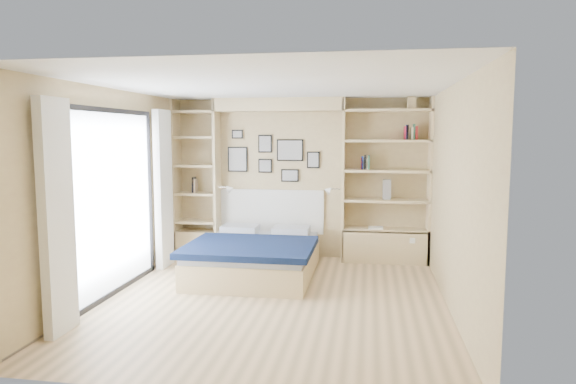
# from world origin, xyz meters

# --- Properties ---
(ground) EXTENTS (4.50, 4.50, 0.00)m
(ground) POSITION_xyz_m (0.00, 0.00, 0.00)
(ground) COLOR #D6B283
(ground) RESTS_ON ground
(room_shell) EXTENTS (4.50, 4.50, 4.50)m
(room_shell) POSITION_xyz_m (-0.39, 1.52, 1.08)
(room_shell) COLOR tan
(room_shell) RESTS_ON ground
(bed) EXTENTS (1.68, 2.22, 1.07)m
(bed) POSITION_xyz_m (-0.45, 1.07, 0.27)
(bed) COLOR #D5BF8A
(bed) RESTS_ON ground
(photo_gallery) EXTENTS (1.48, 0.02, 0.82)m
(photo_gallery) POSITION_xyz_m (-0.45, 2.22, 1.60)
(photo_gallery) COLOR black
(photo_gallery) RESTS_ON ground
(reading_lamps) EXTENTS (1.92, 0.12, 0.15)m
(reading_lamps) POSITION_xyz_m (-0.30, 2.00, 1.10)
(reading_lamps) COLOR silver
(reading_lamps) RESTS_ON ground
(shelf_decor) EXTENTS (3.49, 0.23, 2.03)m
(shelf_decor) POSITION_xyz_m (1.09, 2.07, 1.69)
(shelf_decor) COLOR #A51E1E
(shelf_decor) RESTS_ON ground
(deck) EXTENTS (3.20, 4.00, 0.05)m
(deck) POSITION_xyz_m (-3.60, 0.00, 0.00)
(deck) COLOR #6C5F50
(deck) RESTS_ON ground
(deck_chair) EXTENTS (0.54, 0.76, 0.69)m
(deck_chair) POSITION_xyz_m (-2.89, 0.52, 0.33)
(deck_chair) COLOR tan
(deck_chair) RESTS_ON ground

